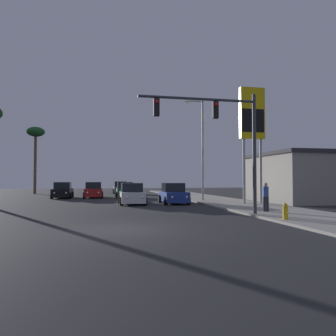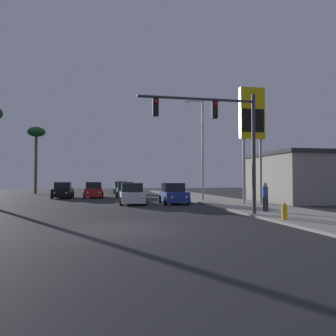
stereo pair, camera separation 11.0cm
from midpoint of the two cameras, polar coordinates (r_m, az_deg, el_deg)
The scene contains 15 objects.
ground_plane at distance 13.26m, azimuth -7.92°, elevation -10.55°, with size 120.00×120.00×0.00m, color #28282B.
sidewalk_right at distance 25.35m, azimuth 12.71°, elevation -6.27°, with size 5.00×60.00×0.12m.
building_gas_station at distance 31.92m, azimuth 24.72°, elevation -1.48°, with size 10.30×8.30×4.30m.
car_blue at distance 26.82m, azimuth 1.05°, elevation -4.58°, with size 2.04×4.33×1.68m.
car_red at distance 36.24m, azimuth -12.71°, elevation -3.86°, with size 2.04×4.31×1.68m.
car_black at distance 36.30m, azimuth -17.73°, elevation -3.81°, with size 2.04×4.32×1.68m.
car_green at distance 35.99m, azimuth -7.35°, elevation -3.90°, with size 2.04×4.32×1.68m.
car_white at distance 26.33m, azimuth -6.22°, elevation -4.62°, with size 2.04×4.32×1.68m.
car_grey at distance 46.46m, azimuth -8.15°, elevation -3.46°, with size 2.04×4.32×1.68m.
traffic_light_mast at distance 17.83m, azimuth 9.61°, elevation 6.76°, with size 6.47×0.36×6.50m.
street_lamp at distance 29.48m, azimuth 5.94°, elevation 4.14°, with size 1.74×0.24×9.00m.
gas_station_sign at distance 26.50m, azimuth 14.54°, elevation 8.16°, with size 2.00×0.42×9.00m.
fire_hydrant at distance 16.23m, azimuth 19.81°, elevation -7.14°, with size 0.24×0.34×0.76m.
pedestrian_on_sidewalk at distance 19.87m, azimuth 16.74°, elevation -4.62°, with size 0.34×0.32×1.67m.
palm_tree_far at distance 48.27m, azimuth -21.91°, elevation 5.24°, with size 2.40×2.40×9.12m.
Camera 2 is at (-0.75, -13.10, 1.98)m, focal length 35.00 mm.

